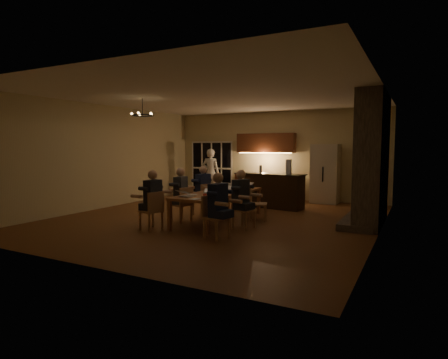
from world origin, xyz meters
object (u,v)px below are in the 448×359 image
refrigerator (325,174)px  plate_near (220,195)px  chandelier (143,115)px  can_cola (237,185)px  bar_island (273,191)px  redcup_mid (212,187)px  plate_left (192,195)px  bar_bottle (261,169)px  mug_front (206,192)px  mug_back (221,187)px  chair_right_mid (244,209)px  person_right_near (218,206)px  dining_table (219,207)px  person_left_mid (181,195)px  redcup_near (205,197)px  mug_mid (230,188)px  redcup_far (246,185)px  chair_right_far (258,203)px  person_left_near (153,200)px  chair_left_near (151,210)px  laptop_a (186,192)px  laptop_b (211,191)px  plate_far (244,190)px  laptop_e (230,184)px  chair_left_mid (181,204)px  can_silver (205,193)px  chair_right_near (216,217)px  person_right_mid (241,199)px  laptop_f (245,185)px  laptop_c (212,187)px  chair_left_far (202,199)px  laptop_d (226,188)px

refrigerator → plate_near: refrigerator is taller
chandelier → can_cola: bearing=42.4°
bar_island → redcup_mid: (-0.98, -2.18, 0.27)m
plate_left → bar_bottle: bar_bottle is taller
mug_front → mug_back: 1.30m
chair_right_mid → person_right_near: person_right_near is taller
redcup_mid → chair_right_mid: bearing=-33.6°
refrigerator → dining_table: bearing=-111.0°
bar_island → can_cola: 1.45m
person_left_mid → redcup_near: 1.47m
mug_mid → redcup_far: size_ratio=0.83×
chair_right_far → plate_near: chair_right_far is taller
mug_back → can_cola: 0.62m
mug_front → person_left_near: bearing=-125.4°
dining_table → redcup_near: redcup_near is taller
chair_left_near → chandelier: 2.85m
laptop_a → redcup_near: bearing=176.2°
chair_left_near → laptop_b: (1.13, 0.81, 0.42)m
chair_left_near → laptop_a: size_ratio=2.78×
dining_table → can_cola: 1.45m
refrigerator → can_cola: 3.59m
can_cola → plate_far: (0.53, -0.63, -0.05)m
can_cola → bar_bottle: bar_bottle is taller
laptop_e → mug_mid: (0.25, -0.53, -0.06)m
chair_left_mid → can_silver: size_ratio=7.42×
person_left_near → person_right_near: same height
redcup_near → can_cola: 2.72m
chair_right_near → person_right_mid: 1.16m
laptop_a → redcup_far: 2.51m
person_left_near → laptop_b: person_left_near is taller
can_silver → bar_island: bearing=81.5°
laptop_a → can_cola: laptop_a is taller
chandelier → can_silver: 2.89m
laptop_f → plate_near: laptop_f is taller
person_right_near → laptop_c: bearing=42.5°
dining_table → laptop_c: bearing=161.0°
chair_left_far → mug_front: size_ratio=8.90×
chair_right_far → bar_bottle: 2.47m
person_right_mid → mug_back: person_right_mid is taller
person_right_mid → laptop_b: bearing=126.9°
bar_island → chair_right_far: bar_island is taller
person_right_mid → redcup_mid: (-1.32, 0.94, 0.12)m
redcup_mid → plate_far: size_ratio=0.43×
plate_left → laptop_d: bearing=58.0°
laptop_a → laptop_e: size_ratio=1.00×
chair_left_far → mug_back: size_ratio=8.90×
refrigerator → chair_left_far: refrigerator is taller
chair_left_far → chandelier: bearing=-35.2°
bar_island → bar_bottle: size_ratio=8.23×
chair_right_near → chair_right_mid: (0.11, 1.15, 0.00)m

